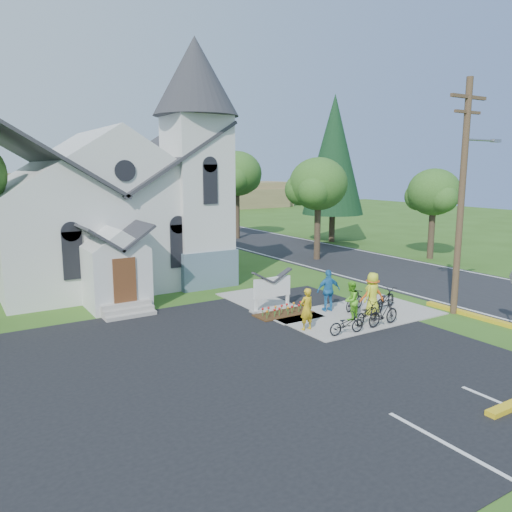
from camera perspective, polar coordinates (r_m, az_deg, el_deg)
ground at (r=20.99m, az=9.53°, el=-7.66°), size 120.00×120.00×0.00m
parking_lot at (r=15.70m, az=-5.36°, el=-13.77°), size 20.00×16.00×0.02m
road at (r=38.46m, az=5.88°, el=0.54°), size 8.00×90.00×0.02m
sidewalk at (r=22.31m, az=11.58°, el=-6.59°), size 7.00×4.00×0.05m
church at (r=28.49m, az=-16.09°, el=7.48°), size 12.35×12.00×13.00m
church_sign at (r=22.43m, az=1.86°, el=-3.64°), size 2.20×0.40×1.70m
flower_bed at (r=21.98m, az=3.16°, el=-6.62°), size 2.60×1.10×0.07m
utility_pole at (r=23.05m, az=22.58°, el=6.97°), size 3.45×0.28×10.00m
tree_road_near at (r=34.67m, az=7.14°, el=8.12°), size 4.00×4.00×7.05m
tree_road_mid at (r=44.86m, az=-2.19°, el=9.35°), size 4.40×4.40×7.80m
tree_road_far at (r=36.88m, az=19.66°, el=6.84°), size 3.60×3.60×6.30m
conifer at (r=43.44m, az=8.89°, el=11.33°), size 5.20×5.20×12.40m
distant_hills at (r=73.26m, az=-18.95°, el=6.27°), size 61.00×10.00×5.60m
cyclist_0 at (r=19.72m, az=5.79°, el=-6.04°), size 0.62×0.41×1.68m
bike_0 at (r=19.54m, az=10.31°, el=-7.64°), size 1.58×0.69×0.81m
cyclist_1 at (r=21.30m, az=10.78°, el=-5.00°), size 0.98×0.88×1.64m
bike_1 at (r=22.76m, az=11.19°, el=-5.01°), size 1.54×0.88×0.89m
cyclist_2 at (r=22.35m, az=8.28°, el=-3.91°), size 1.17×0.72×1.86m
bike_2 at (r=21.00m, az=12.59°, el=-6.37°), size 1.76×1.05×0.87m
cyclist_3 at (r=22.25m, az=13.14°, el=-4.37°), size 1.24×0.97×1.69m
bike_3 at (r=20.84m, az=14.34°, el=-6.37°), size 1.71×0.57×1.02m
cyclist_4 at (r=22.16m, az=13.17°, el=-4.20°), size 1.02×0.79×1.86m
bike_4 at (r=23.12m, az=14.53°, el=-4.80°), size 1.97×1.27×0.98m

